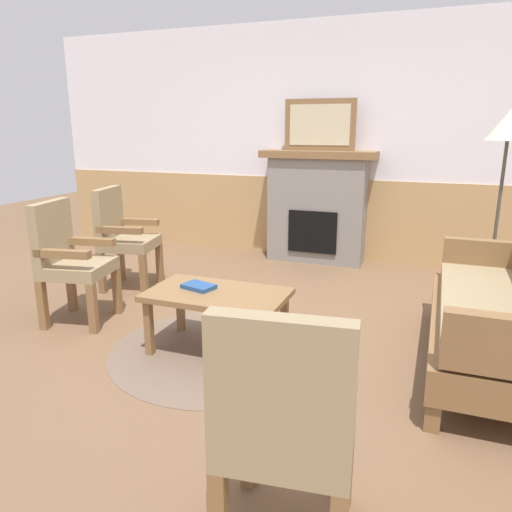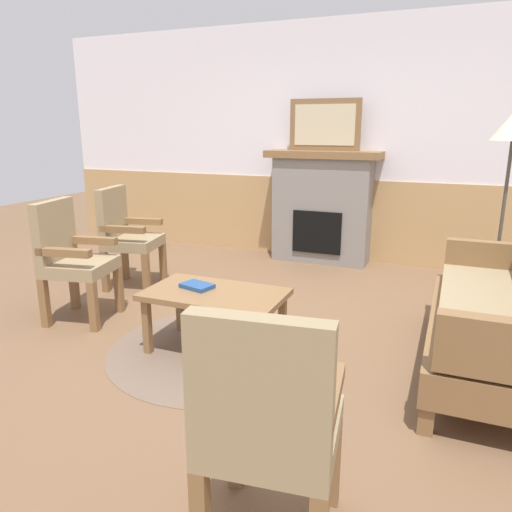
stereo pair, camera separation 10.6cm
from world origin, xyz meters
TOP-DOWN VIEW (x-y plane):
  - ground_plane at (0.00, 0.00)m, footprint 14.00×14.00m
  - wall_back at (0.00, 2.60)m, footprint 7.20×0.14m
  - fireplace at (0.00, 2.35)m, footprint 1.30×0.44m
  - framed_picture at (0.00, 2.35)m, footprint 0.80×0.04m
  - couch at (1.74, 0.14)m, footprint 0.70×1.80m
  - coffee_table at (-0.06, -0.26)m, footprint 0.96×0.56m
  - round_rug at (-0.06, -0.26)m, footprint 1.53×1.53m
  - book_on_table at (-0.21, -0.23)m, footprint 0.25×0.20m
  - armchair_near_fireplace at (-1.40, -0.16)m, footprint 0.56×0.56m
  - armchair_by_window_left at (-1.52, 0.71)m, footprint 0.56×0.56m
  - armchair_front_left at (0.88, -1.67)m, footprint 0.54×0.54m

SIDE VIEW (x-z plane):
  - ground_plane at x=0.00m, z-range 0.00..0.00m
  - round_rug at x=-0.06m, z-range 0.00..0.01m
  - coffee_table at x=-0.06m, z-range 0.17..0.61m
  - couch at x=1.74m, z-range -0.09..0.89m
  - book_on_table at x=-0.21m, z-range 0.44..0.47m
  - armchair_near_fireplace at x=-1.40m, z-range 0.05..1.03m
  - armchair_by_window_left at x=-1.52m, z-range 0.05..1.03m
  - armchair_front_left at x=0.88m, z-range 0.05..1.03m
  - fireplace at x=0.00m, z-range 0.01..1.29m
  - wall_back at x=0.00m, z-range -0.04..2.66m
  - framed_picture at x=0.00m, z-range 1.28..1.84m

